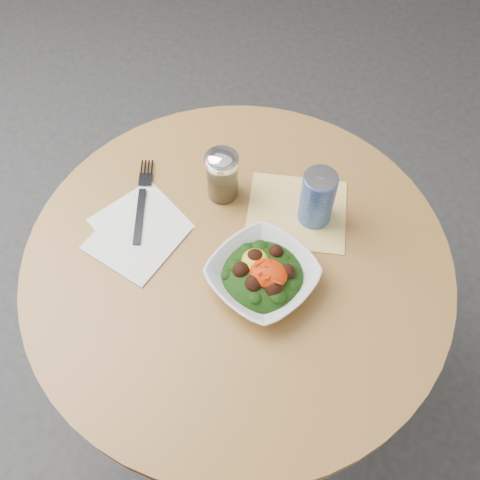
# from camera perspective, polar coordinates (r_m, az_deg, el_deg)

# --- Properties ---
(ground) EXTENTS (6.00, 6.00, 0.00)m
(ground) POSITION_cam_1_polar(r_m,az_deg,el_deg) (1.80, -0.18, -14.15)
(ground) COLOR #303033
(ground) RESTS_ON ground
(table) EXTENTS (0.90, 0.90, 0.75)m
(table) POSITION_cam_1_polar(r_m,az_deg,el_deg) (1.29, -0.24, -6.32)
(table) COLOR black
(table) RESTS_ON ground
(cloth_napkin) EXTENTS (0.26, 0.25, 0.00)m
(cloth_napkin) POSITION_cam_1_polar(r_m,az_deg,el_deg) (1.19, 6.07, 3.00)
(cloth_napkin) COLOR #FFB10D
(cloth_napkin) RESTS_ON table
(paper_napkins) EXTENTS (0.23, 0.25, 0.00)m
(paper_napkins) POSITION_cam_1_polar(r_m,az_deg,el_deg) (1.17, -10.80, 0.97)
(paper_napkins) COLOR white
(paper_napkins) RESTS_ON table
(salad_bowl) EXTENTS (0.26, 0.26, 0.08)m
(salad_bowl) POSITION_cam_1_polar(r_m,az_deg,el_deg) (1.06, 2.43, -3.76)
(salad_bowl) COLOR white
(salad_bowl) RESTS_ON table
(fork) EXTENTS (0.12, 0.22, 0.00)m
(fork) POSITION_cam_1_polar(r_m,az_deg,el_deg) (1.22, -10.36, 4.50)
(fork) COLOR black
(fork) RESTS_ON table
(spice_shaker) EXTENTS (0.07, 0.07, 0.13)m
(spice_shaker) POSITION_cam_1_polar(r_m,az_deg,el_deg) (1.16, -1.91, 6.96)
(spice_shaker) COLOR silver
(spice_shaker) RESTS_ON table
(beverage_can) EXTENTS (0.07, 0.07, 0.14)m
(beverage_can) POSITION_cam_1_polar(r_m,az_deg,el_deg) (1.13, 8.24, 4.46)
(beverage_can) COLOR navy
(beverage_can) RESTS_ON table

